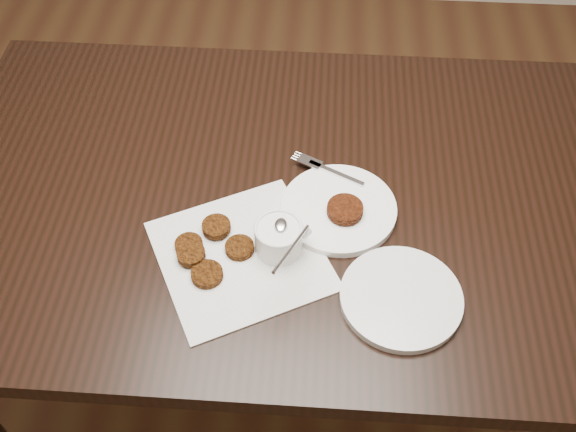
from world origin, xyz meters
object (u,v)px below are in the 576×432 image
(table, at_px, (281,294))
(napkin, at_px, (241,256))
(plate_empty, at_px, (401,298))
(sauce_ramekin, at_px, (278,227))
(plate_with_patty, at_px, (339,206))

(table, height_order, napkin, napkin)
(table, distance_m, plate_empty, 0.50)
(table, distance_m, sauce_ramekin, 0.46)
(sauce_ramekin, bearing_deg, table, 93.67)
(napkin, relative_size, plate_with_patty, 1.28)
(plate_with_patty, xyz_separation_m, plate_empty, (0.11, -0.19, -0.01))
(napkin, distance_m, sauce_ramekin, 0.09)
(napkin, bearing_deg, plate_empty, -14.65)
(plate_empty, bearing_deg, sauce_ramekin, 156.31)
(napkin, relative_size, plate_empty, 1.34)
(sauce_ramekin, distance_m, plate_empty, 0.24)
(plate_with_patty, bearing_deg, table, 157.42)
(napkin, height_order, sauce_ramekin, sauce_ramekin)
(sauce_ramekin, relative_size, plate_empty, 0.58)
(sauce_ramekin, bearing_deg, plate_empty, -23.69)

